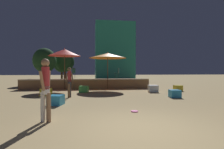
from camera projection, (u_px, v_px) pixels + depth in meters
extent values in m
plane|color=tan|center=(143.00, 130.00, 4.34)|extent=(120.00, 120.00, 0.00)
cube|color=olive|center=(87.00, 84.00, 15.00)|extent=(10.32, 2.25, 0.74)
cube|color=#CCB793|center=(87.00, 79.00, 13.92)|extent=(10.32, 0.12, 0.08)
cylinder|color=brown|center=(65.00, 73.00, 13.56)|extent=(0.05, 0.05, 2.62)
cone|color=red|center=(65.00, 53.00, 13.53)|extent=(2.44, 2.44, 0.53)
sphere|color=red|center=(65.00, 49.00, 13.52)|extent=(0.08, 0.08, 0.08)
cylinder|color=brown|center=(108.00, 74.00, 14.03)|extent=(0.05, 0.05, 2.49)
cone|color=orange|center=(108.00, 56.00, 14.00)|extent=(2.97, 2.97, 0.40)
sphere|color=orange|center=(108.00, 53.00, 13.99)|extent=(0.08, 0.08, 0.08)
cube|color=#2D9EDB|center=(56.00, 100.00, 7.52)|extent=(0.72, 0.72, 0.42)
cube|color=white|center=(153.00, 89.00, 12.16)|extent=(0.69, 0.69, 0.47)
cube|color=#2D9EDB|center=(175.00, 94.00, 9.69)|extent=(0.61, 0.61, 0.41)
cube|color=yellow|center=(46.00, 92.00, 10.10)|extent=(0.65, 0.65, 0.46)
cube|color=yellow|center=(178.00, 88.00, 12.80)|extent=(0.54, 0.54, 0.41)
cube|color=#4CC651|center=(84.00, 89.00, 12.00)|extent=(0.68, 0.68, 0.43)
cylinder|color=white|center=(43.00, 107.00, 5.01)|extent=(0.13, 0.13, 0.84)
cylinder|color=#997051|center=(49.00, 108.00, 4.98)|extent=(0.13, 0.13, 0.84)
cylinder|color=white|center=(46.00, 90.00, 4.98)|extent=(0.22, 0.22, 0.24)
cylinder|color=#B22D33|center=(46.00, 78.00, 4.97)|extent=(0.22, 0.22, 0.65)
cylinder|color=#997051|center=(42.00, 81.00, 4.80)|extent=(0.15, 0.26, 0.57)
cylinder|color=#997051|center=(49.00, 80.00, 5.15)|extent=(0.12, 0.16, 0.58)
sphere|color=#997051|center=(45.00, 63.00, 4.96)|extent=(0.23, 0.23, 0.23)
cylinder|color=brown|center=(69.00, 91.00, 9.53)|extent=(0.13, 0.13, 0.77)
cylinder|color=#3F3F47|center=(70.00, 90.00, 9.69)|extent=(0.13, 0.13, 0.77)
cylinder|color=#3F3F47|center=(69.00, 82.00, 9.60)|extent=(0.20, 0.20, 0.24)
cylinder|color=#B22D33|center=(69.00, 76.00, 9.60)|extent=(0.20, 0.20, 0.59)
cylinder|color=brown|center=(72.00, 78.00, 9.58)|extent=(0.16, 0.11, 0.53)
cylinder|color=brown|center=(67.00, 78.00, 9.62)|extent=(0.16, 0.11, 0.53)
sphere|color=brown|center=(69.00, 69.00, 9.59)|extent=(0.21, 0.21, 0.21)
cylinder|color=#1E4C47|center=(116.00, 76.00, 15.80)|extent=(0.02, 0.02, 0.45)
cylinder|color=#1E4C47|center=(115.00, 76.00, 15.52)|extent=(0.02, 0.02, 0.45)
cylinder|color=#1E4C47|center=(119.00, 76.00, 15.70)|extent=(0.02, 0.02, 0.45)
cylinder|color=#1E4C47|center=(118.00, 76.00, 15.41)|extent=(0.02, 0.02, 0.45)
cylinder|color=#1E4C47|center=(117.00, 73.00, 15.60)|extent=(0.40, 0.40, 0.02)
cube|color=#1E4C47|center=(118.00, 71.00, 15.54)|extent=(0.19, 0.33, 0.45)
cylinder|color=#1E4C47|center=(73.00, 76.00, 15.21)|extent=(0.02, 0.02, 0.45)
cylinder|color=#1E4C47|center=(70.00, 76.00, 14.97)|extent=(0.02, 0.02, 0.45)
cylinder|color=#1E4C47|center=(75.00, 76.00, 15.03)|extent=(0.02, 0.02, 0.45)
cylinder|color=#1E4C47|center=(72.00, 76.00, 14.79)|extent=(0.02, 0.02, 0.45)
cylinder|color=#1E4C47|center=(72.00, 73.00, 14.99)|extent=(0.40, 0.40, 0.02)
cube|color=#1E4C47|center=(74.00, 71.00, 14.89)|extent=(0.27, 0.28, 0.45)
cylinder|color=#E54C99|center=(135.00, 111.00, 6.27)|extent=(0.26, 0.26, 0.03)
cylinder|color=#3D2B1C|center=(45.00, 77.00, 19.02)|extent=(0.28, 0.28, 1.50)
ellipsoid|color=#1E4223|center=(45.00, 60.00, 18.98)|extent=(2.44, 2.44, 2.69)
cylinder|color=#3D2B1C|center=(62.00, 76.00, 23.66)|extent=(0.28, 0.28, 1.51)
ellipsoid|color=black|center=(62.00, 63.00, 23.62)|extent=(2.27, 2.27, 2.50)
cylinder|color=#3D2B1C|center=(65.00, 76.00, 21.51)|extent=(0.28, 0.28, 1.58)
ellipsoid|color=#1E4223|center=(65.00, 62.00, 21.47)|extent=(2.30, 2.30, 2.53)
cube|color=teal|center=(114.00, 51.00, 32.09)|extent=(6.99, 3.98, 10.18)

